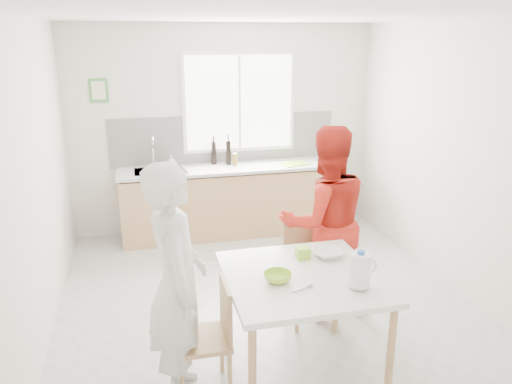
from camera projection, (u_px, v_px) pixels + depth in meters
ground at (268, 304)px, 4.92m from camera, size 4.50×4.50×0.00m
room_shell at (269, 140)px, 4.43m from camera, size 4.50×4.50×4.50m
window at (239, 103)px, 6.53m from camera, size 1.50×0.06×1.30m
backsplash at (225, 139)px, 6.63m from camera, size 3.00×0.02×0.65m
picture_frame at (99, 90)px, 6.07m from camera, size 0.22×0.03×0.28m
kitchen_counter at (230, 203)px, 6.60m from camera, size 2.84×0.64×1.37m
dining_table at (302, 286)px, 3.68m from camera, size 1.12×1.12×0.86m
chair_left at (211, 333)px, 3.61m from camera, size 0.40×0.40×0.86m
chair_far at (309, 264)px, 4.59m from camera, size 0.44×0.44×0.95m
person_white at (177, 285)px, 3.44m from camera, size 0.43×0.65×1.77m
person_red at (325, 222)px, 4.57m from camera, size 0.87×0.68×1.79m
bowl_green at (278, 277)px, 3.55m from camera, size 0.20×0.20×0.06m
bowl_white at (328, 254)px, 3.94m from camera, size 0.23×0.23×0.06m
milk_jug at (360, 269)px, 3.42m from camera, size 0.20×0.15×0.26m
green_box at (303, 253)px, 3.92m from camera, size 0.10×0.10×0.09m
spoon at (301, 289)px, 3.43m from camera, size 0.15×0.07×0.01m
cutting_board at (294, 164)px, 6.57m from camera, size 0.41×0.34×0.01m
wine_bottle_a at (228, 153)px, 6.51m from camera, size 0.07×0.07×0.32m
wine_bottle_b at (214, 153)px, 6.54m from camera, size 0.07×0.07×0.30m
jar_amber at (235, 159)px, 6.48m from camera, size 0.06×0.06×0.16m
soap_bottle at (171, 162)px, 6.32m from camera, size 0.10×0.10×0.18m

